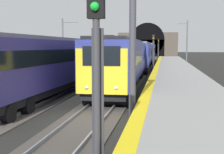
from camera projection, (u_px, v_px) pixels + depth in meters
ground_plane at (88, 122)px, 13.33m from camera, size 320.00×320.00×0.00m
platform_right at (191, 114)px, 12.51m from camera, size 112.00×4.43×1.05m
platform_right_edge_strip at (144, 100)px, 12.80m from camera, size 112.00×0.50×0.01m
track_main_line at (88, 121)px, 13.33m from camera, size 160.00×2.73×0.21m
track_adjacent_line at (1, 117)px, 14.06m from camera, size 160.00×3.15×0.21m
train_main_approaching at (140, 54)px, 42.36m from camera, size 55.88×3.18×3.91m
train_adjacent_platform at (107, 54)px, 40.02m from camera, size 57.91×3.37×4.84m
railway_signal_near at (96, 60)px, 6.69m from camera, size 0.39×0.38×5.03m
railway_signal_mid at (153, 49)px, 41.56m from camera, size 0.39×0.38×4.96m
railway_signal_far at (158, 47)px, 77.09m from camera, size 0.39×0.38×5.28m
overhead_signal_gantry at (34, 5)px, 12.56m from camera, size 0.70×8.64×6.74m
tunnel_portal at (148, 44)px, 98.69m from camera, size 3.08×19.61×10.98m
catenary_mast_near at (187, 43)px, 50.08m from camera, size 0.22×1.74×7.71m
catenary_mast_far at (63, 43)px, 43.50m from camera, size 0.22×2.44×7.40m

